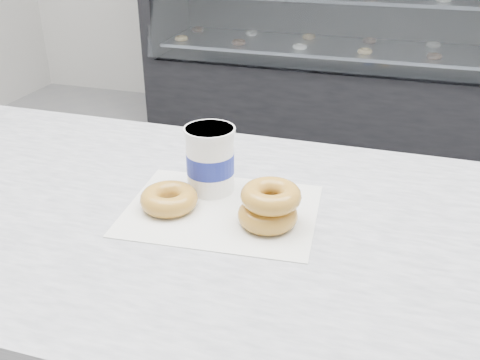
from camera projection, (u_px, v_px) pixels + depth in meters
The scene contains 6 objects.
ground at pixel (237, 342), 1.91m from camera, with size 5.00×5.00×0.00m, color gray.
display_case at pixel (334, 60), 3.49m from camera, with size 2.40×0.74×1.25m.
wax_paper at pixel (222, 210), 0.96m from camera, with size 0.34×0.26×0.00m, color silver.
donut_single at pixel (169, 199), 0.96m from camera, with size 0.10×0.10×0.04m, color gold.
donut_stack at pixel (269, 205), 0.90m from camera, with size 0.15×0.15×0.07m.
coffee_cup at pixel (210, 159), 1.00m from camera, with size 0.12×0.12×0.13m.
Camera 1 is at (0.43, -1.37, 1.39)m, focal length 40.00 mm.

